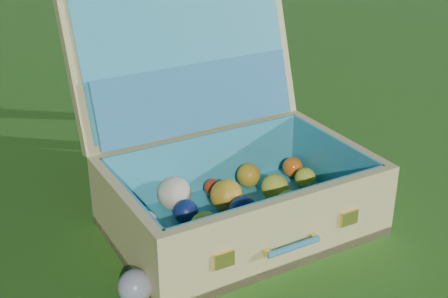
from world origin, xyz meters
TOP-DOWN VIEW (x-y plane):
  - ground at (0.00, 0.00)m, footprint 60.00×60.00m
  - stray_ball at (-0.43, -0.02)m, footprint 0.08×0.08m
  - suitcase at (-0.07, 0.23)m, footprint 0.69×0.66m

SIDE VIEW (x-z plane):
  - ground at x=0.00m, z-range 0.00..0.00m
  - stray_ball at x=-0.43m, z-range 0.00..0.08m
  - suitcase at x=-0.07m, z-range -0.14..0.50m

